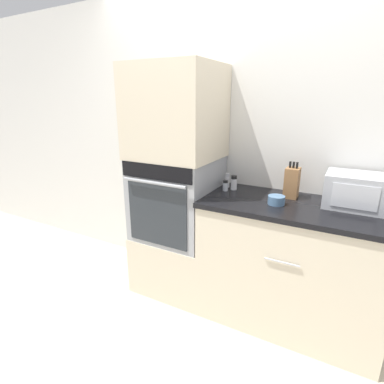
{
  "coord_description": "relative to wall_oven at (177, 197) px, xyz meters",
  "views": [
    {
      "loc": [
        0.91,
        -1.73,
        1.62
      ],
      "look_at": [
        -0.14,
        0.21,
        0.93
      ],
      "focal_mm": 28.0,
      "sensor_mm": 36.0,
      "label": 1
    }
  ],
  "objects": [
    {
      "name": "knife_block",
      "position": [
        0.88,
        0.14,
        0.21
      ],
      "size": [
        0.09,
        0.12,
        0.26
      ],
      "color": "olive",
      "rests_on": "counter_unit"
    },
    {
      "name": "microwave",
      "position": [
        1.31,
        0.13,
        0.21
      ],
      "size": [
        0.42,
        0.3,
        0.22
      ],
      "color": "#B2B5BA",
      "rests_on": "counter_unit"
    },
    {
      "name": "oven_cabinet_base",
      "position": [
        -0.0,
        0.0,
        -0.59
      ],
      "size": [
        0.66,
        0.6,
        0.5
      ],
      "color": "beige",
      "rests_on": "ground_plane"
    },
    {
      "name": "condiment_jar_mid",
      "position": [
        0.4,
        0.07,
        0.14
      ],
      "size": [
        0.04,
        0.04,
        0.08
      ],
      "color": "silver",
      "rests_on": "counter_unit"
    },
    {
      "name": "counter_unit",
      "position": [
        0.95,
        0.0,
        -0.37
      ],
      "size": [
        1.26,
        0.63,
        0.93
      ],
      "color": "beige",
      "rests_on": "ground_plane"
    },
    {
      "name": "condiment_jar_near",
      "position": [
        0.45,
        0.13,
        0.15
      ],
      "size": [
        0.05,
        0.05,
        0.11
      ],
      "color": "silver",
      "rests_on": "counter_unit"
    },
    {
      "name": "bowl",
      "position": [
        0.83,
        -0.06,
        0.13
      ],
      "size": [
        0.11,
        0.11,
        0.06
      ],
      "color": "#517599",
      "rests_on": "counter_unit"
    },
    {
      "name": "condiment_jar_far",
      "position": [
        0.38,
        0.17,
        0.16
      ],
      "size": [
        0.04,
        0.04,
        0.12
      ],
      "color": "silver",
      "rests_on": "counter_unit"
    },
    {
      "name": "wall_oven",
      "position": [
        0.0,
        0.0,
        0.0
      ],
      "size": [
        0.63,
        0.64,
        0.68
      ],
      "color": "#9EA0A5",
      "rests_on": "oven_cabinet_base"
    },
    {
      "name": "ground_plane",
      "position": [
        0.33,
        -0.3,
        -0.83
      ],
      "size": [
        12.0,
        12.0,
        0.0
      ],
      "primitive_type": "plane",
      "color": "beige"
    },
    {
      "name": "wall_back",
      "position": [
        0.33,
        0.33,
        0.42
      ],
      "size": [
        8.0,
        0.05,
        2.5
      ],
      "color": "silver",
      "rests_on": "ground_plane"
    },
    {
      "name": "oven_cabinet_upper",
      "position": [
        -0.0,
        0.0,
        0.69
      ],
      "size": [
        0.66,
        0.6,
        0.7
      ],
      "color": "beige",
      "rests_on": "wall_oven"
    }
  ]
}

